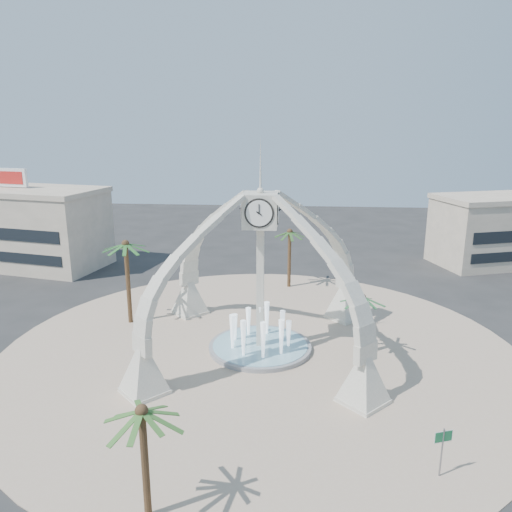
# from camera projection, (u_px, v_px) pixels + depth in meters

# --- Properties ---
(ground) EXTENTS (140.00, 140.00, 0.00)m
(ground) POSITION_uv_depth(u_px,v_px,m) (260.00, 350.00, 39.02)
(ground) COLOR #282828
(ground) RESTS_ON ground
(plaza) EXTENTS (40.00, 40.00, 0.06)m
(plaza) POSITION_uv_depth(u_px,v_px,m) (260.00, 349.00, 39.01)
(plaza) COLOR tan
(plaza) RESTS_ON ground
(clock_tower) EXTENTS (17.94, 17.94, 16.30)m
(clock_tower) POSITION_uv_depth(u_px,v_px,m) (260.00, 270.00, 37.34)
(clock_tower) COLOR silver
(clock_tower) RESTS_ON ground
(fountain) EXTENTS (8.00, 8.00, 3.62)m
(fountain) POSITION_uv_depth(u_px,v_px,m) (260.00, 346.00, 38.94)
(fountain) COLOR gray
(fountain) RESTS_ON ground
(building_nw) EXTENTS (23.75, 13.73, 11.90)m
(building_nw) POSITION_uv_depth(u_px,v_px,m) (15.00, 226.00, 61.52)
(building_nw) COLOR beige
(building_nw) RESTS_ON ground
(palm_east) EXTENTS (4.33, 4.33, 5.25)m
(palm_east) POSITION_uv_depth(u_px,v_px,m) (362.00, 298.00, 37.10)
(palm_east) COLOR brown
(palm_east) RESTS_ON ground
(palm_west) EXTENTS (4.39, 4.39, 7.98)m
(palm_west) POSITION_uv_depth(u_px,v_px,m) (125.00, 245.00, 42.47)
(palm_west) COLOR brown
(palm_west) RESTS_ON ground
(palm_north) EXTENTS (3.88, 3.88, 6.84)m
(palm_north) POSITION_uv_depth(u_px,v_px,m) (290.00, 232.00, 52.35)
(palm_north) COLOR brown
(palm_north) RESTS_ON ground
(palm_south) EXTENTS (3.95, 3.95, 6.08)m
(palm_south) POSITION_uv_depth(u_px,v_px,m) (142.00, 413.00, 21.11)
(palm_south) COLOR brown
(palm_south) RESTS_ON ground
(street_sign) EXTENTS (0.96, 0.36, 2.75)m
(street_sign) POSITION_uv_depth(u_px,v_px,m) (443.00, 443.00, 24.52)
(street_sign) COLOR slate
(street_sign) RESTS_ON ground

